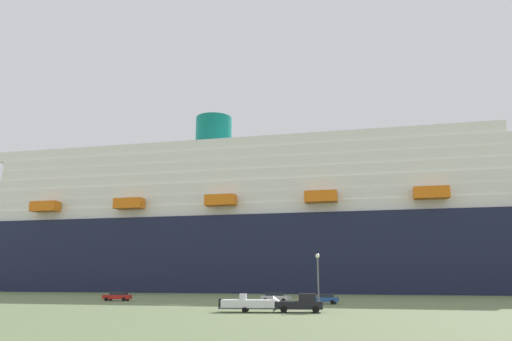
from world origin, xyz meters
name	(u,v)px	position (x,y,z in m)	size (l,w,h in m)	color
ground_plane	(221,297)	(0.00, 30.00, 0.00)	(600.00, 600.00, 0.00)	#66754C
cruise_ship	(324,228)	(21.40, 61.75, 17.37)	(263.44, 45.25, 56.36)	#191E38
pickup_truck	(301,303)	(19.53, -11.41, 1.04)	(5.72, 2.59, 2.20)	black
small_boat_on_trailer	(254,304)	(13.92, -11.80, 0.96)	(9.00, 2.53, 2.15)	#595960
street_lamp	(318,272)	(21.53, -6.91, 4.72)	(0.56, 0.56, 7.13)	slate
parked_car_blue_suv	(325,298)	(22.09, 6.57, 0.83)	(4.49, 2.61, 1.58)	#264C99
parked_car_silver_sedan	(275,297)	(13.75, 11.13, 0.84)	(5.00, 2.69, 1.58)	silver
parked_car_red_hatchback	(118,296)	(-13.99, 10.06, 0.83)	(4.83, 2.16, 1.58)	red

